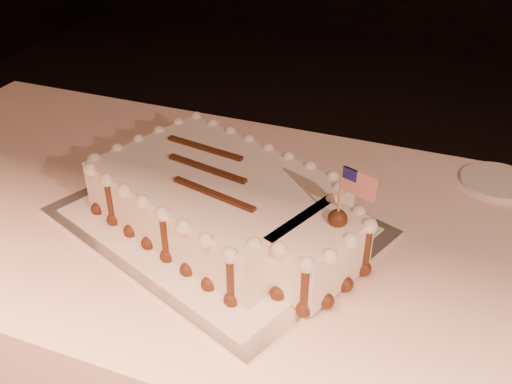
% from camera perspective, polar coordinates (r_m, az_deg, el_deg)
% --- Properties ---
extents(cake_board, '(0.67, 0.60, 0.01)m').
position_cam_1_polar(cake_board, '(1.08, -3.95, -2.97)').
color(cake_board, silver).
rests_on(cake_board, banquet_table).
extents(doily, '(0.60, 0.54, 0.00)m').
position_cam_1_polar(doily, '(1.08, -3.96, -2.76)').
color(doily, white).
rests_on(doily, cake_board).
extents(sheet_cake, '(0.55, 0.43, 0.21)m').
position_cam_1_polar(sheet_cake, '(1.03, -2.93, -1.12)').
color(sheet_cake, white).
rests_on(sheet_cake, doily).
extents(side_plate, '(0.15, 0.15, 0.01)m').
position_cam_1_polar(side_plate, '(1.30, 22.98, 0.95)').
color(side_plate, white).
rests_on(side_plate, banquet_table).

